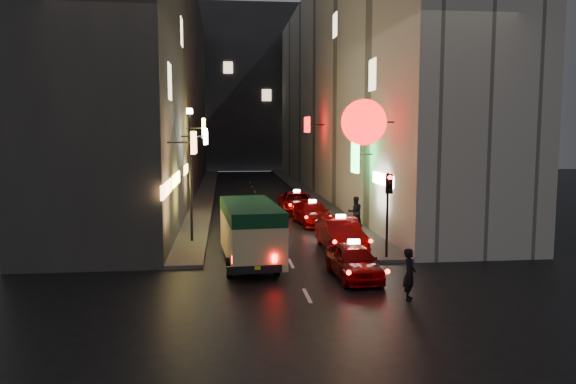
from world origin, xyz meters
name	(u,v)px	position (x,y,z in m)	size (l,w,h in m)	color
ground	(330,341)	(0.00, 0.00, 0.00)	(120.00, 120.00, 0.00)	black
building_left	(158,86)	(-8.00, 33.99, 9.00)	(7.44, 52.30, 18.00)	#363431
building_right	(349,88)	(8.00, 33.99, 9.00)	(8.41, 52.00, 18.00)	#AAA59B
building_far	(242,90)	(0.00, 66.00, 11.00)	(30.00, 10.00, 22.00)	#313136
sidewalk_left	(205,193)	(-4.25, 34.00, 0.07)	(1.50, 52.00, 0.15)	#484643
sidewalk_right	(305,192)	(4.25, 34.00, 0.07)	(1.50, 52.00, 0.15)	#484643
minibus	(250,226)	(-1.62, 8.51, 1.56)	(2.44, 5.87, 2.47)	#CFBF81
taxi_near	(354,258)	(2.00, 6.00, 0.74)	(2.13, 4.71, 1.64)	#790204
taxi_second	(341,232)	(2.52, 10.80, 0.84)	(2.37, 5.37, 1.85)	#790204
taxi_third	(312,212)	(2.34, 17.78, 0.74)	(2.44, 4.83, 1.65)	#790204
taxi_far	(297,201)	(2.06, 22.58, 0.78)	(2.15, 4.97, 1.73)	#790204
pedestrian_crossing	(410,271)	(3.16, 3.22, 0.94)	(0.62, 0.40, 1.87)	black
pedestrian_sidewalk	(355,210)	(4.37, 15.80, 1.10)	(0.71, 0.45, 1.89)	black
traffic_light	(388,196)	(4.00, 8.47, 2.69)	(0.26, 0.43, 3.50)	black
lamp_post	(191,165)	(-4.20, 13.00, 3.72)	(0.28, 0.28, 6.22)	black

